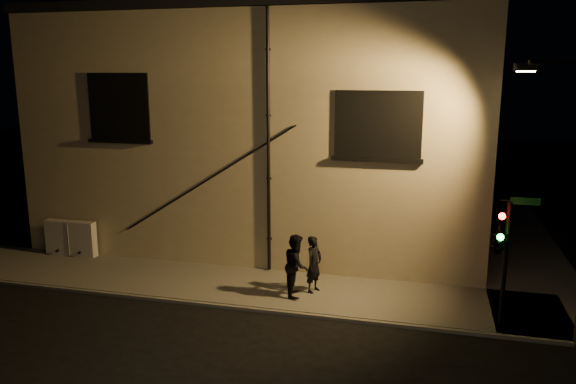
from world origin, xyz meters
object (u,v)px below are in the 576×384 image
(pedestrian_b, at_px, (296,265))
(pedestrian_a, at_px, (314,264))
(traffic_signal, at_px, (499,240))
(utility_cabinet, at_px, (71,238))

(pedestrian_b, bearing_deg, pedestrian_a, -57.68)
(pedestrian_b, xyz_separation_m, traffic_signal, (5.39, -0.60, 1.34))
(pedestrian_b, height_order, traffic_signal, traffic_signal)
(utility_cabinet, xyz_separation_m, pedestrian_a, (9.07, -1.19, 0.22))
(utility_cabinet, bearing_deg, pedestrian_b, -10.45)
(utility_cabinet, distance_m, pedestrian_a, 9.15)
(traffic_signal, bearing_deg, pedestrian_a, 168.51)
(pedestrian_a, bearing_deg, utility_cabinet, 105.11)
(utility_cabinet, height_order, traffic_signal, traffic_signal)
(pedestrian_a, distance_m, pedestrian_b, 0.60)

